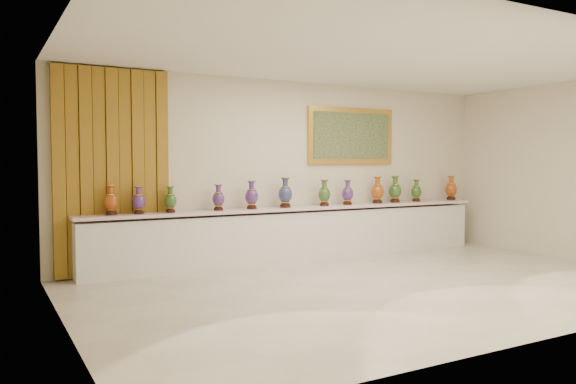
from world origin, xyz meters
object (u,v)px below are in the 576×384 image
Objects in this scene: vase_0 at (111,201)px; vase_2 at (170,201)px; vase_1 at (139,201)px; counter at (301,234)px.

vase_0 reaches higher than vase_2.
vase_1 is at bearing -3.57° from vase_0.
counter is 17.12× the size of vase_0.
vase_1 reaches higher than counter.
vase_1 is (0.38, -0.02, -0.01)m from vase_0.
vase_0 is 0.85m from vase_2.
counter is 18.04× the size of vase_1.
counter is at bearing 0.33° from vase_0.
counter is 2.79m from vase_1.
vase_1 is (-2.71, -0.04, 0.64)m from counter.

